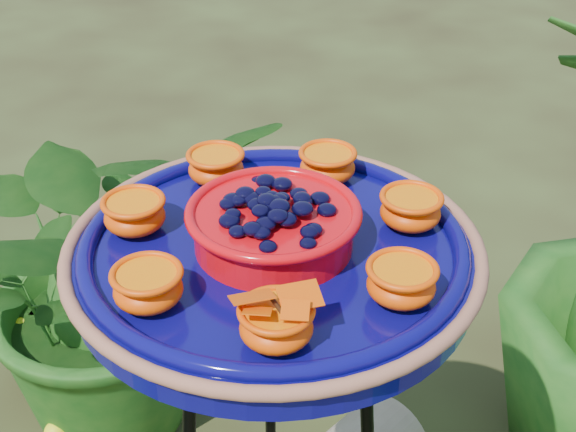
{
  "coord_description": "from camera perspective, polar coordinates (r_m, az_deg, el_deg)",
  "views": [
    {
      "loc": [
        -0.07,
        -0.7,
        1.44
      ],
      "look_at": [
        -0.04,
        0.07,
        0.96
      ],
      "focal_mm": 50.0,
      "sensor_mm": 36.0,
      "label": 1
    }
  ],
  "objects": [
    {
      "name": "feeder_dish",
      "position": [
        0.9,
        -1.02,
        -2.22
      ],
      "size": [
        0.47,
        0.47,
        0.11
      ],
      "rotation": [
        0.0,
        0.0,
        0.04
      ],
      "color": "#090756",
      "rests_on": "tripod_stand"
    },
    {
      "name": "shrub_back_left",
      "position": [
        1.8,
        -12.72,
        -3.8
      ],
      "size": [
        0.94,
        0.9,
        0.81
      ],
      "primitive_type": "imported",
      "rotation": [
        0.0,
        0.0,
        0.49
      ],
      "color": "#164B14",
      "rests_on": "ground"
    }
  ]
}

